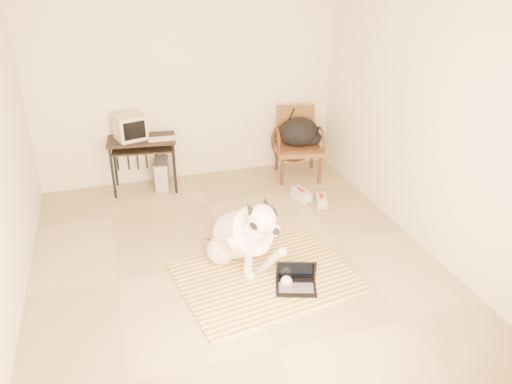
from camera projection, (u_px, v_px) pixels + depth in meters
name	position (u px, v px, depth m)	size (l,w,h in m)	color
floor	(235.00, 260.00, 5.12)	(4.50, 4.50, 0.00)	tan
wall_back	(188.00, 80.00, 6.45)	(4.50, 4.50, 0.00)	beige
wall_front	(341.00, 277.00, 2.60)	(4.50, 4.50, 0.00)	beige
wall_right	(423.00, 116.00, 5.06)	(4.50, 4.50, 0.00)	beige
rug	(266.00, 277.00, 4.85)	(1.81, 1.48, 0.02)	#B0700D
dog	(243.00, 236.00, 4.89)	(0.70, 1.08, 0.88)	silver
laptop	(296.00, 281.00, 4.67)	(0.44, 0.38, 0.26)	black
computer_desk	(142.00, 146.00, 6.36)	(0.90, 0.56, 0.71)	black
crt_monitor	(130.00, 127.00, 6.26)	(0.43, 0.41, 0.31)	#BFB095
desk_keyboard	(162.00, 139.00, 6.29)	(0.35, 0.13, 0.02)	#BFB095
pc_tower	(162.00, 174.00, 6.60)	(0.25, 0.44, 0.38)	#4F4F51
rattan_chair	(297.00, 143.00, 6.85)	(0.72, 0.70, 0.94)	brown
backpack	(301.00, 133.00, 6.78)	(0.58, 0.45, 0.40)	black
sneaker_left	(302.00, 195.00, 6.37)	(0.19, 0.35, 0.11)	white
sneaker_right	(321.00, 201.00, 6.22)	(0.21, 0.33, 0.11)	white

